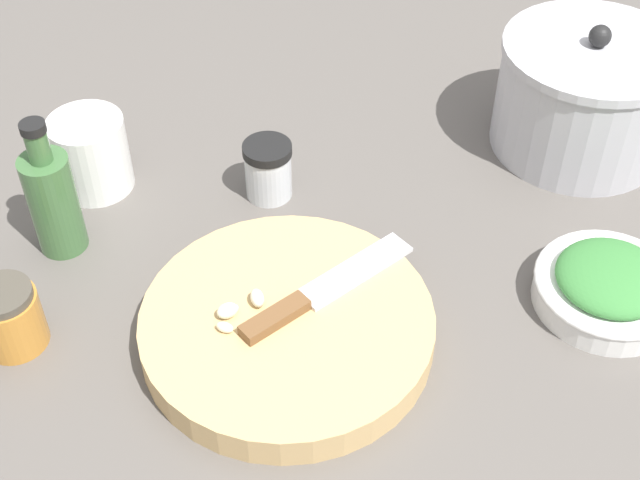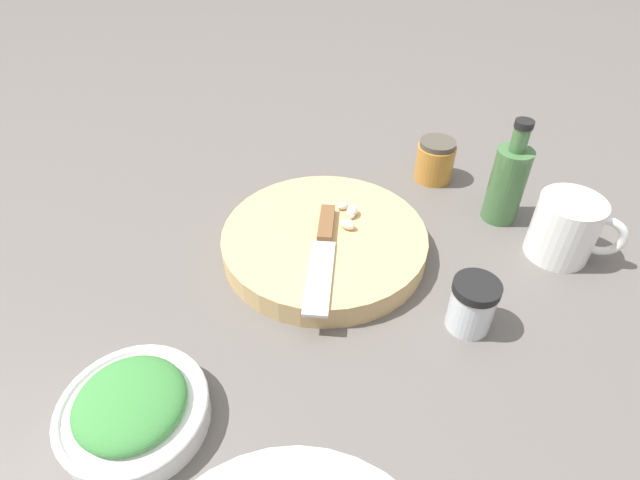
{
  "view_description": "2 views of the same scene",
  "coord_description": "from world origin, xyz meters",
  "px_view_note": "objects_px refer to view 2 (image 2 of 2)",
  "views": [
    {
      "loc": [
        0.15,
        -0.7,
        0.75
      ],
      "look_at": [
        0.0,
        -0.02,
        0.08
      ],
      "focal_mm": 50.0,
      "sensor_mm": 36.0,
      "label": 1
    },
    {
      "loc": [
        0.31,
        0.39,
        0.52
      ],
      "look_at": [
        0.02,
        -0.06,
        0.07
      ],
      "focal_mm": 28.0,
      "sensor_mm": 36.0,
      "label": 2
    }
  ],
  "objects_px": {
    "cutting_board": "(324,242)",
    "honey_jar": "(435,160)",
    "herb_bowl": "(133,409)",
    "oil_bottle": "(508,182)",
    "chef_knife": "(323,249)",
    "garlic_cloves": "(349,215)",
    "coffee_mug": "(566,229)",
    "spice_jar": "(472,305)"
  },
  "relations": [
    {
      "from": "cutting_board",
      "to": "honey_jar",
      "type": "height_order",
      "value": "honey_jar"
    },
    {
      "from": "herb_bowl",
      "to": "oil_bottle",
      "type": "bearing_deg",
      "value": -176.35
    },
    {
      "from": "herb_bowl",
      "to": "honey_jar",
      "type": "relative_size",
      "value": 2.14
    },
    {
      "from": "chef_knife",
      "to": "garlic_cloves",
      "type": "height_order",
      "value": "garlic_cloves"
    },
    {
      "from": "garlic_cloves",
      "to": "chef_knife",
      "type": "bearing_deg",
      "value": 28.84
    },
    {
      "from": "herb_bowl",
      "to": "coffee_mug",
      "type": "distance_m",
      "value": 0.64
    },
    {
      "from": "garlic_cloves",
      "to": "herb_bowl",
      "type": "distance_m",
      "value": 0.41
    },
    {
      "from": "herb_bowl",
      "to": "honey_jar",
      "type": "xyz_separation_m",
      "value": [
        -0.62,
        -0.19,
        0.01
      ]
    },
    {
      "from": "cutting_board",
      "to": "coffee_mug",
      "type": "bearing_deg",
      "value": 146.21
    },
    {
      "from": "cutting_board",
      "to": "chef_knife",
      "type": "distance_m",
      "value": 0.05
    },
    {
      "from": "honey_jar",
      "to": "spice_jar",
      "type": "bearing_deg",
      "value": 54.68
    },
    {
      "from": "honey_jar",
      "to": "oil_bottle",
      "type": "distance_m",
      "value": 0.15
    },
    {
      "from": "cutting_board",
      "to": "herb_bowl",
      "type": "relative_size",
      "value": 1.89
    },
    {
      "from": "cutting_board",
      "to": "oil_bottle",
      "type": "relative_size",
      "value": 1.76
    },
    {
      "from": "coffee_mug",
      "to": "herb_bowl",
      "type": "bearing_deg",
      "value": -6.64
    },
    {
      "from": "herb_bowl",
      "to": "spice_jar",
      "type": "bearing_deg",
      "value": 166.37
    },
    {
      "from": "garlic_cloves",
      "to": "herb_bowl",
      "type": "bearing_deg",
      "value": 19.23
    },
    {
      "from": "cutting_board",
      "to": "spice_jar",
      "type": "bearing_deg",
      "value": 109.1
    },
    {
      "from": "honey_jar",
      "to": "oil_bottle",
      "type": "xyz_separation_m",
      "value": [
        -0.01,
        0.15,
        0.03
      ]
    },
    {
      "from": "garlic_cloves",
      "to": "oil_bottle",
      "type": "bearing_deg",
      "value": 158.91
    },
    {
      "from": "herb_bowl",
      "to": "chef_knife",
      "type": "bearing_deg",
      "value": -163.36
    },
    {
      "from": "coffee_mug",
      "to": "spice_jar",
      "type": "bearing_deg",
      "value": 6.74
    },
    {
      "from": "honey_jar",
      "to": "herb_bowl",
      "type": "bearing_deg",
      "value": 17.07
    },
    {
      "from": "garlic_cloves",
      "to": "herb_bowl",
      "type": "xyz_separation_m",
      "value": [
        0.39,
        0.13,
        -0.02
      ]
    },
    {
      "from": "herb_bowl",
      "to": "oil_bottle",
      "type": "relative_size",
      "value": 0.93
    },
    {
      "from": "chef_knife",
      "to": "oil_bottle",
      "type": "bearing_deg",
      "value": -151.08
    },
    {
      "from": "chef_knife",
      "to": "spice_jar",
      "type": "relative_size",
      "value": 2.53
    },
    {
      "from": "garlic_cloves",
      "to": "honey_jar",
      "type": "xyz_separation_m",
      "value": [
        -0.23,
        -0.06,
        -0.01
      ]
    },
    {
      "from": "cutting_board",
      "to": "oil_bottle",
      "type": "height_order",
      "value": "oil_bottle"
    },
    {
      "from": "cutting_board",
      "to": "herb_bowl",
      "type": "xyz_separation_m",
      "value": [
        0.34,
        0.13,
        0.01
      ]
    },
    {
      "from": "garlic_cloves",
      "to": "oil_bottle",
      "type": "relative_size",
      "value": 0.36
    },
    {
      "from": "herb_bowl",
      "to": "coffee_mug",
      "type": "height_order",
      "value": "coffee_mug"
    },
    {
      "from": "spice_jar",
      "to": "honey_jar",
      "type": "bearing_deg",
      "value": -125.32
    },
    {
      "from": "honey_jar",
      "to": "chef_knife",
      "type": "bearing_deg",
      "value": 17.5
    },
    {
      "from": "spice_jar",
      "to": "honey_jar",
      "type": "distance_m",
      "value": 0.36
    },
    {
      "from": "garlic_cloves",
      "to": "oil_bottle",
      "type": "xyz_separation_m",
      "value": [
        -0.24,
        0.09,
        0.03
      ]
    },
    {
      "from": "garlic_cloves",
      "to": "honey_jar",
      "type": "distance_m",
      "value": 0.24
    },
    {
      "from": "oil_bottle",
      "to": "garlic_cloves",
      "type": "bearing_deg",
      "value": -21.09
    },
    {
      "from": "herb_bowl",
      "to": "cutting_board",
      "type": "bearing_deg",
      "value": -159.15
    },
    {
      "from": "chef_knife",
      "to": "cutting_board",
      "type": "bearing_deg",
      "value": -87.86
    },
    {
      "from": "garlic_cloves",
      "to": "oil_bottle",
      "type": "distance_m",
      "value": 0.26
    },
    {
      "from": "coffee_mug",
      "to": "garlic_cloves",
      "type": "bearing_deg",
      "value": -39.83
    }
  ]
}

